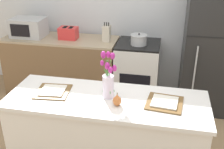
% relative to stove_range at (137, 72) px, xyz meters
% --- Properties ---
extents(back_wall, '(5.20, 0.08, 2.70)m').
position_rel_stove_range_xyz_m(back_wall, '(-0.10, 0.40, 0.91)').
color(back_wall, silver).
rests_on(back_wall, ground_plane).
extents(kitchen_island, '(1.80, 0.66, 0.89)m').
position_rel_stove_range_xyz_m(kitchen_island, '(-0.10, -1.60, 0.00)').
color(kitchen_island, silver).
rests_on(kitchen_island, ground_plane).
extents(back_counter, '(1.68, 0.60, 0.89)m').
position_rel_stove_range_xyz_m(back_counter, '(-1.16, 0.00, 0.00)').
color(back_counter, brown).
rests_on(back_counter, ground_plane).
extents(stove_range, '(0.60, 0.61, 0.89)m').
position_rel_stove_range_xyz_m(stove_range, '(0.00, 0.00, 0.00)').
color(stove_range, silver).
rests_on(stove_range, ground_plane).
extents(refrigerator, '(0.68, 0.67, 1.82)m').
position_rel_stove_range_xyz_m(refrigerator, '(0.95, 0.00, 0.46)').
color(refrigerator, black).
rests_on(refrigerator, ground_plane).
extents(flower_vase, '(0.15, 0.15, 0.42)m').
position_rel_stove_range_xyz_m(flower_vase, '(-0.09, -1.57, 0.61)').
color(flower_vase, silver).
rests_on(flower_vase, kitchen_island).
extents(pear_figurine, '(0.07, 0.07, 0.12)m').
position_rel_stove_range_xyz_m(pear_figurine, '(0.02, -1.70, 0.50)').
color(pear_figurine, '#C66B33').
rests_on(pear_figurine, kitchen_island).
extents(plate_setting_left, '(0.33, 0.33, 0.02)m').
position_rel_stove_range_xyz_m(plate_setting_left, '(-0.61, -1.59, 0.46)').
color(plate_setting_left, brown).
rests_on(plate_setting_left, kitchen_island).
extents(plate_setting_right, '(0.33, 0.33, 0.02)m').
position_rel_stove_range_xyz_m(plate_setting_right, '(0.41, -1.59, 0.46)').
color(plate_setting_right, brown).
rests_on(plate_setting_right, kitchen_island).
extents(toaster, '(0.28, 0.18, 0.17)m').
position_rel_stove_range_xyz_m(toaster, '(-1.02, -0.00, 0.53)').
color(toaster, red).
rests_on(toaster, back_counter).
extents(cooking_pot, '(0.23, 0.23, 0.16)m').
position_rel_stove_range_xyz_m(cooking_pot, '(0.01, -0.06, 0.51)').
color(cooking_pot, '#B2B5B7').
rests_on(cooking_pot, stove_range).
extents(microwave, '(0.48, 0.37, 0.27)m').
position_rel_stove_range_xyz_m(microwave, '(-1.64, -0.00, 0.58)').
color(microwave, '#B7BABC').
rests_on(microwave, back_counter).
extents(knife_block, '(0.10, 0.14, 0.27)m').
position_rel_stove_range_xyz_m(knife_block, '(-0.46, 0.01, 0.55)').
color(knife_block, beige).
rests_on(knife_block, back_counter).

